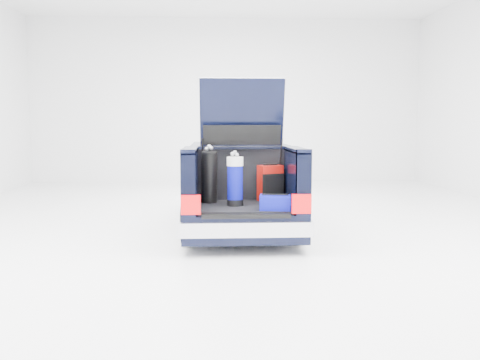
{
  "coord_description": "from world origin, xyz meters",
  "views": [
    {
      "loc": [
        -0.44,
        -8.83,
        1.78
      ],
      "look_at": [
        0.0,
        -0.5,
        0.86
      ],
      "focal_mm": 38.0,
      "sensor_mm": 36.0,
      "label": 1
    }
  ],
  "objects": [
    {
      "name": "black_golf_bag",
      "position": [
        -0.5,
        -1.2,
        0.99
      ],
      "size": [
        0.28,
        0.33,
        0.87
      ],
      "rotation": [
        0.0,
        0.0,
        0.14
      ],
      "color": "black",
      "rests_on": "car"
    },
    {
      "name": "blue_duffel",
      "position": [
        0.42,
        -1.9,
        0.7
      ],
      "size": [
        0.46,
        0.33,
        0.22
      ],
      "rotation": [
        0.0,
        0.0,
        -0.14
      ],
      "color": "#050782",
      "rests_on": "car"
    },
    {
      "name": "car",
      "position": [
        -0.0,
        0.11,
        0.67
      ],
      "size": [
        1.87,
        4.65,
        2.47
      ],
      "color": "black",
      "rests_on": "ground"
    },
    {
      "name": "ground",
      "position": [
        0.0,
        0.0,
        0.0
      ],
      "size": [
        14.0,
        14.0,
        0.0
      ],
      "primitive_type": "plane",
      "color": "white",
      "rests_on": "ground"
    },
    {
      "name": "red_suitcase",
      "position": [
        0.44,
        -1.09,
        0.87
      ],
      "size": [
        0.41,
        0.34,
        0.58
      ],
      "rotation": [
        0.0,
        0.0,
        0.36
      ],
      "color": "#800904",
      "rests_on": "car"
    },
    {
      "name": "blue_golf_bag",
      "position": [
        -0.12,
        -1.51,
        0.96
      ],
      "size": [
        0.26,
        0.26,
        0.8
      ],
      "rotation": [
        0.0,
        0.0,
        -0.1
      ],
      "color": "black",
      "rests_on": "car"
    }
  ]
}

